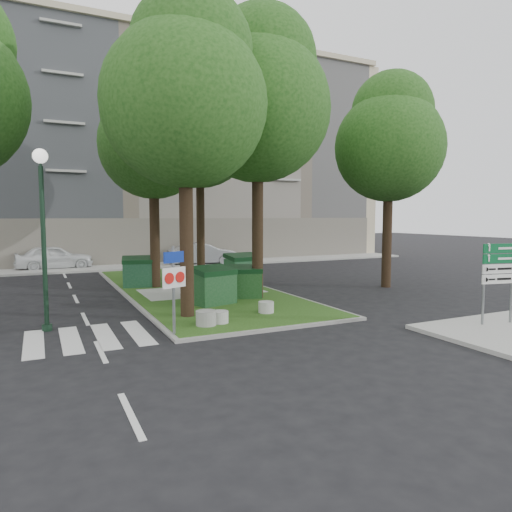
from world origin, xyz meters
TOP-DOWN VIEW (x-y plane):
  - ground at (0.00, 0.00)m, footprint 120.00×120.00m
  - median_island at (0.50, 8.00)m, footprint 6.00×16.00m
  - median_kerb at (0.50, 8.00)m, footprint 6.30×16.30m
  - building_sidewalk at (0.00, 18.50)m, footprint 42.00×3.00m
  - zebra_crossing at (-3.75, 1.50)m, footprint 5.00×3.00m
  - apartment_building at (0.00, 26.00)m, footprint 41.00×12.00m
  - tree_median_near_left at (-1.41, 2.56)m, footprint 5.20×5.20m
  - tree_median_near_right at (2.09, 4.56)m, footprint 5.60×5.60m
  - tree_median_mid at (-0.91, 9.06)m, footprint 4.80×4.80m
  - tree_median_far at (2.29, 12.06)m, footprint 5.80×5.80m
  - tree_street_right at (9.09, 5.06)m, footprint 5.00×5.00m
  - dumpster_a at (-1.63, 9.48)m, footprint 1.68×1.33m
  - dumpster_b at (-0.03, 4.05)m, footprint 1.75×1.44m
  - dumpster_c at (1.57, 4.83)m, footprint 1.63×1.38m
  - dumpster_d at (3.00, 8.18)m, footprint 1.72×1.32m
  - bollard_left at (-1.39, 1.01)m, footprint 0.61×0.61m
  - bollard_right at (1.02, 1.82)m, footprint 0.52×0.52m
  - bollard_mid at (-0.90, 1.11)m, footprint 0.50×0.50m
  - litter_bin at (3.20, 9.62)m, footprint 0.43×0.43m
  - street_lamp at (-5.65, 2.86)m, footprint 0.42×0.42m
  - traffic_sign_pole at (-2.50, 0.48)m, footprint 0.72×0.33m
  - directional_sign at (6.59, -2.56)m, footprint 1.19×0.27m
  - car_white at (-4.90, 19.50)m, footprint 4.64×2.05m
  - car_silver at (4.40, 18.09)m, footprint 4.77×2.05m

SIDE VIEW (x-z plane):
  - ground at x=0.00m, z-range 0.00..0.00m
  - zebra_crossing at x=-3.75m, z-range 0.00..0.01m
  - median_kerb at x=0.50m, z-range 0.00..0.10m
  - median_island at x=0.50m, z-range 0.00..0.12m
  - building_sidewalk at x=0.00m, z-range 0.00..0.12m
  - bollard_mid at x=-0.90m, z-range 0.12..0.48m
  - bollard_right at x=1.02m, z-range 0.12..0.49m
  - bollard_left at x=-1.39m, z-range 0.12..0.55m
  - litter_bin at x=3.20m, z-range 0.12..0.87m
  - dumpster_c at x=1.57m, z-range 0.09..1.38m
  - car_silver at x=4.40m, z-range 0.00..1.53m
  - car_white at x=-4.90m, z-range 0.00..1.55m
  - dumpster_a at x=-1.63m, z-range 0.09..1.49m
  - dumpster_b at x=-0.03m, z-range 0.09..1.50m
  - dumpster_d at x=3.00m, z-range 0.09..1.55m
  - traffic_sign_pole at x=-2.50m, z-range 0.36..2.90m
  - directional_sign at x=6.59m, z-range 0.52..2.93m
  - street_lamp at x=-5.65m, z-range 0.68..5.93m
  - tree_median_mid at x=-0.91m, z-range 1.98..11.97m
  - tree_street_right at x=9.09m, z-range 1.95..12.02m
  - tree_median_near_left at x=-1.41m, z-range 2.05..12.58m
  - tree_median_near_right at x=2.09m, z-range 2.26..13.72m
  - apartment_building at x=0.00m, z-range 0.00..16.00m
  - tree_median_far at x=2.29m, z-range 2.36..14.28m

